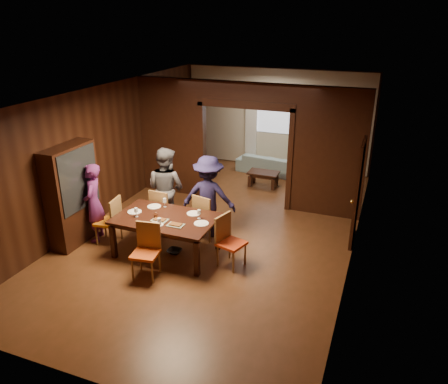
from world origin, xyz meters
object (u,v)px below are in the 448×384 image
at_px(dining_table, 167,235).
at_px(sofa, 269,164).
at_px(chair_far_l, 164,210).
at_px(hutch, 73,195).
at_px(chair_near, 145,252).
at_px(person_grey, 166,188).
at_px(person_navy, 209,196).
at_px(chair_right, 232,242).
at_px(chair_far_r, 208,216).
at_px(person_purple, 94,203).
at_px(chair_left, 108,220).
at_px(coffee_table, 263,179).

bearing_deg(dining_table, sofa, 83.57).
height_order(chair_far_l, hutch, hutch).
bearing_deg(chair_far_l, chair_near, 111.14).
distance_m(chair_far_l, hutch, 1.85).
relative_size(person_grey, sofa, 0.97).
xyz_separation_m(person_navy, chair_right, (0.87, -1.00, -0.37)).
xyz_separation_m(sofa, chair_far_r, (-0.11, -4.28, 0.22)).
xyz_separation_m(chair_right, chair_near, (-1.26, -0.88, 0.00)).
distance_m(sofa, dining_table, 5.19).
xyz_separation_m(person_purple, person_grey, (1.09, 1.02, 0.08)).
relative_size(sofa, chair_left, 1.89).
height_order(chair_far_l, chair_near, same).
bearing_deg(chair_far_l, chair_right, 159.58).
xyz_separation_m(person_grey, sofa, (1.10, 4.15, -0.62)).
xyz_separation_m(sofa, chair_near, (-0.53, -6.02, 0.22)).
xyz_separation_m(person_navy, sofa, (0.14, 4.13, -0.59)).
height_order(person_grey, chair_far_r, person_grey).
xyz_separation_m(chair_left, chair_far_l, (0.81, 0.85, 0.00)).
height_order(person_navy, chair_near, person_navy).
xyz_separation_m(coffee_table, hutch, (-2.67, -4.27, 0.80)).
xyz_separation_m(chair_left, hutch, (-0.65, -0.16, 0.52)).
height_order(coffee_table, chair_far_l, chair_far_l).
relative_size(person_purple, hutch, 0.81).
relative_size(chair_right, chair_far_r, 1.00).
relative_size(sofa, coffee_table, 2.30).
relative_size(dining_table, chair_far_r, 1.94).
xyz_separation_m(coffee_table, chair_near, (-0.68, -4.94, 0.28)).
bearing_deg(coffee_table, chair_right, -81.76).
xyz_separation_m(chair_left, chair_near, (1.35, -0.82, 0.00)).
bearing_deg(sofa, person_grey, 82.47).
bearing_deg(chair_far_r, dining_table, 75.25).
bearing_deg(coffee_table, person_grey, -112.10).
relative_size(person_purple, chair_far_r, 1.67).
relative_size(person_grey, chair_far_l, 1.84).
relative_size(person_purple, chair_near, 1.67).
height_order(person_purple, hutch, hutch).
height_order(person_purple, chair_far_l, person_purple).
xyz_separation_m(dining_table, hutch, (-1.95, -0.19, 0.62)).
distance_m(person_purple, person_navy, 2.30).
distance_m(coffee_table, chair_near, 4.99).
distance_m(chair_left, chair_far_r, 2.00).
bearing_deg(chair_left, hutch, -83.20).
xyz_separation_m(chair_far_l, chair_far_r, (0.96, 0.06, 0.00)).
bearing_deg(person_grey, chair_left, 64.61).
bearing_deg(hutch, chair_left, 13.76).
bearing_deg(person_navy, chair_far_r, 93.31).
distance_m(person_grey, coffee_table, 3.39).
bearing_deg(sofa, person_purple, 74.43).
bearing_deg(sofa, chair_left, 77.43).
bearing_deg(hutch, chair_far_l, 34.76).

